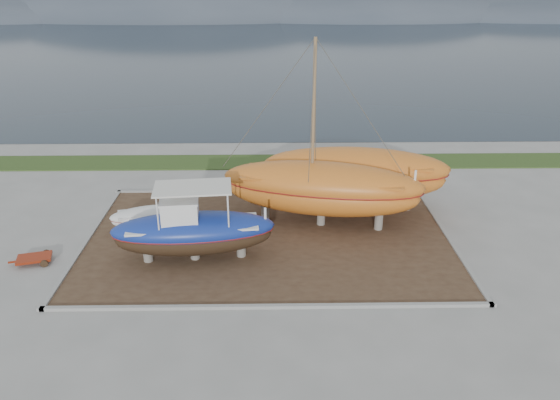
{
  "coord_description": "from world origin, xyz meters",
  "views": [
    {
      "loc": [
        0.17,
        -20.61,
        12.86
      ],
      "look_at": [
        0.58,
        4.0,
        2.13
      ],
      "focal_mm": 35.0,
      "sensor_mm": 36.0,
      "label": 1
    }
  ],
  "objects_px": {
    "orange_bare_hull": "(355,179)",
    "red_trailer": "(35,260)",
    "blue_caique": "(193,224)",
    "white_dinghy": "(151,219)",
    "orange_sailboat": "(324,137)"
  },
  "relations": [
    {
      "from": "white_dinghy",
      "to": "red_trailer",
      "type": "height_order",
      "value": "white_dinghy"
    },
    {
      "from": "white_dinghy",
      "to": "orange_sailboat",
      "type": "bearing_deg",
      "value": -11.67
    },
    {
      "from": "blue_caique",
      "to": "orange_bare_hull",
      "type": "relative_size",
      "value": 0.73
    },
    {
      "from": "white_dinghy",
      "to": "red_trailer",
      "type": "relative_size",
      "value": 1.79
    },
    {
      "from": "red_trailer",
      "to": "orange_bare_hull",
      "type": "bearing_deg",
      "value": 5.93
    },
    {
      "from": "blue_caique",
      "to": "orange_sailboat",
      "type": "relative_size",
      "value": 0.72
    },
    {
      "from": "orange_sailboat",
      "to": "red_trailer",
      "type": "relative_size",
      "value": 4.61
    },
    {
      "from": "orange_sailboat",
      "to": "orange_bare_hull",
      "type": "relative_size",
      "value": 1.02
    },
    {
      "from": "white_dinghy",
      "to": "red_trailer",
      "type": "bearing_deg",
      "value": -160.38
    },
    {
      "from": "orange_bare_hull",
      "to": "red_trailer",
      "type": "distance_m",
      "value": 16.93
    },
    {
      "from": "blue_caique",
      "to": "orange_bare_hull",
      "type": "distance_m",
      "value": 10.12
    },
    {
      "from": "white_dinghy",
      "to": "orange_bare_hull",
      "type": "distance_m",
      "value": 11.35
    },
    {
      "from": "white_dinghy",
      "to": "orange_bare_hull",
      "type": "bearing_deg",
      "value": -0.9
    },
    {
      "from": "blue_caique",
      "to": "orange_bare_hull",
      "type": "xyz_separation_m",
      "value": [
        8.3,
        5.79,
        -0.12
      ]
    },
    {
      "from": "white_dinghy",
      "to": "orange_bare_hull",
      "type": "height_order",
      "value": "orange_bare_hull"
    }
  ]
}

